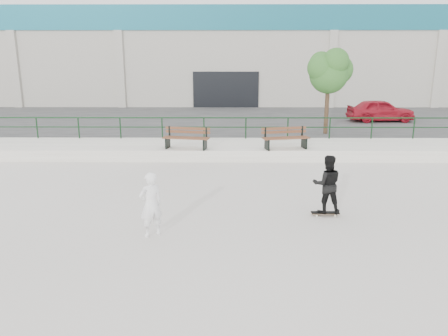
{
  "coord_description": "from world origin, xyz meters",
  "views": [
    {
      "loc": [
        0.11,
        -9.82,
        4.34
      ],
      "look_at": [
        0.02,
        2.0,
        1.3
      ],
      "focal_mm": 35.0,
      "sensor_mm": 36.0,
      "label": 1
    }
  ],
  "objects_px": {
    "bench_right": "(285,138)",
    "skateboard": "(325,213)",
    "bench_left": "(187,138)",
    "red_car": "(380,110)",
    "seated_skater": "(151,205)",
    "standing_skater": "(327,184)",
    "tree": "(330,70)"
  },
  "relations": [
    {
      "from": "red_car",
      "to": "seated_skater",
      "type": "relative_size",
      "value": 2.4
    },
    {
      "from": "skateboard",
      "to": "standing_skater",
      "type": "xyz_separation_m",
      "value": [
        0.0,
        -0.0,
        0.84
      ]
    },
    {
      "from": "bench_right",
      "to": "skateboard",
      "type": "relative_size",
      "value": 2.65
    },
    {
      "from": "tree",
      "to": "skateboard",
      "type": "relative_size",
      "value": 5.41
    },
    {
      "from": "bench_left",
      "to": "skateboard",
      "type": "xyz_separation_m",
      "value": [
        4.49,
        -6.74,
        -0.88
      ]
    },
    {
      "from": "standing_skater",
      "to": "seated_skater",
      "type": "bearing_deg",
      "value": 19.74
    },
    {
      "from": "bench_left",
      "to": "skateboard",
      "type": "distance_m",
      "value": 8.15
    },
    {
      "from": "bench_left",
      "to": "red_car",
      "type": "xyz_separation_m",
      "value": [
        10.98,
        8.1,
        0.22
      ]
    },
    {
      "from": "bench_left",
      "to": "standing_skater",
      "type": "bearing_deg",
      "value": -45.54
    },
    {
      "from": "bench_left",
      "to": "seated_skater",
      "type": "xyz_separation_m",
      "value": [
        -0.13,
        -8.2,
        -0.13
      ]
    },
    {
      "from": "bench_left",
      "to": "standing_skater",
      "type": "distance_m",
      "value": 8.1
    },
    {
      "from": "bench_right",
      "to": "standing_skater",
      "type": "height_order",
      "value": "standing_skater"
    },
    {
      "from": "bench_right",
      "to": "standing_skater",
      "type": "bearing_deg",
      "value": -99.61
    },
    {
      "from": "bench_right",
      "to": "tree",
      "type": "xyz_separation_m",
      "value": [
        2.58,
        3.82,
        2.72
      ]
    },
    {
      "from": "tree",
      "to": "standing_skater",
      "type": "bearing_deg",
      "value": -102.29
    },
    {
      "from": "bench_left",
      "to": "red_car",
      "type": "bearing_deg",
      "value": 47.2
    },
    {
      "from": "bench_left",
      "to": "bench_right",
      "type": "bearing_deg",
      "value": 10.79
    },
    {
      "from": "bench_left",
      "to": "tree",
      "type": "distance_m",
      "value": 8.25
    },
    {
      "from": "bench_left",
      "to": "red_car",
      "type": "height_order",
      "value": "red_car"
    },
    {
      "from": "red_car",
      "to": "seated_skater",
      "type": "bearing_deg",
      "value": 143.06
    },
    {
      "from": "skateboard",
      "to": "standing_skater",
      "type": "bearing_deg",
      "value": -27.17
    },
    {
      "from": "standing_skater",
      "to": "seated_skater",
      "type": "height_order",
      "value": "standing_skater"
    },
    {
      "from": "red_car",
      "to": "skateboard",
      "type": "xyz_separation_m",
      "value": [
        -6.49,
        -14.84,
        -1.09
      ]
    },
    {
      "from": "red_car",
      "to": "bench_right",
      "type": "bearing_deg",
      "value": 137.46
    },
    {
      "from": "bench_left",
      "to": "skateboard",
      "type": "height_order",
      "value": "bench_left"
    },
    {
      "from": "skateboard",
      "to": "seated_skater",
      "type": "xyz_separation_m",
      "value": [
        -4.62,
        -1.46,
        0.74
      ]
    },
    {
      "from": "tree",
      "to": "skateboard",
      "type": "xyz_separation_m",
      "value": [
        -2.3,
        -10.56,
        -3.6
      ]
    },
    {
      "from": "bench_left",
      "to": "red_car",
      "type": "distance_m",
      "value": 13.65
    },
    {
      "from": "bench_left",
      "to": "bench_right",
      "type": "height_order",
      "value": "bench_right"
    },
    {
      "from": "bench_left",
      "to": "skateboard",
      "type": "relative_size",
      "value": 2.62
    },
    {
      "from": "bench_right",
      "to": "skateboard",
      "type": "height_order",
      "value": "bench_right"
    },
    {
      "from": "tree",
      "to": "standing_skater",
      "type": "xyz_separation_m",
      "value": [
        -2.3,
        -10.56,
        -2.76
      ]
    }
  ]
}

